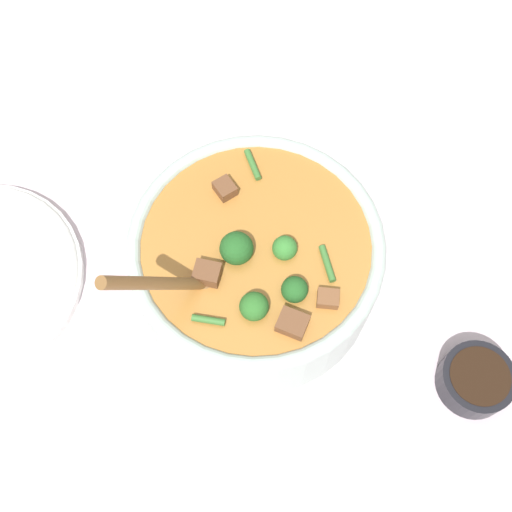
% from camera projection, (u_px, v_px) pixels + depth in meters
% --- Properties ---
extents(ground_plane, '(4.00, 4.00, 0.00)m').
position_uv_depth(ground_plane, '(256.00, 280.00, 0.75)').
color(ground_plane, silver).
extents(stew_bowl, '(0.27, 0.27, 0.23)m').
position_uv_depth(stew_bowl, '(256.00, 259.00, 0.70)').
color(stew_bowl, '#B2C6BC').
rests_on(stew_bowl, ground_plane).
extents(condiment_bowl, '(0.08, 0.08, 0.03)m').
position_uv_depth(condiment_bowl, '(476.00, 379.00, 0.68)').
color(condiment_bowl, black).
rests_on(condiment_bowl, ground_plane).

